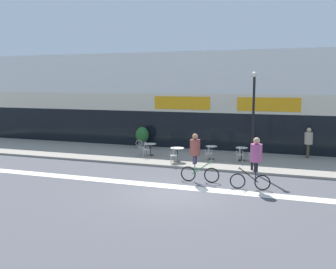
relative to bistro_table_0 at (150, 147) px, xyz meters
name	(u,v)px	position (x,y,z in m)	size (l,w,h in m)	color
ground_plane	(172,193)	(3.74, -6.88, -0.63)	(120.00, 120.00, 0.00)	#4C4C51
sidewalk_slab	(213,159)	(3.74, 0.37, -0.57)	(40.00, 5.50, 0.12)	gray
storefront_facade	(229,101)	(3.74, 5.09, 2.57)	(40.00, 4.06, 6.44)	silver
bike_lane_stripe	(180,187)	(3.74, -5.86, -0.62)	(36.00, 0.70, 0.01)	silver
bistro_table_0	(150,147)	(0.00, 0.00, 0.00)	(0.73, 0.73, 0.71)	black
bistro_table_1	(177,152)	(2.10, -1.23, 0.04)	(0.76, 0.76, 0.76)	black
bistro_table_2	(211,150)	(3.71, 0.07, 0.02)	(0.64, 0.64, 0.75)	black
bistro_table_3	(242,151)	(5.39, 0.26, 0.01)	(0.67, 0.67, 0.73)	black
cafe_chair_0_near	(146,148)	(0.00, -0.63, 0.01)	(0.41, 0.58, 0.90)	#B7B2AD
cafe_chair_0_side	(141,146)	(-0.63, -0.01, 0.01)	(0.59, 0.44, 0.90)	#B7B2AD
cafe_chair_1_near	(174,154)	(2.11, -1.85, 0.01)	(0.45, 0.60, 0.90)	#B7B2AD
cafe_chair_2_near	(209,152)	(3.72, -0.55, 0.01)	(0.43, 0.59, 0.90)	#B7B2AD
cafe_chair_3_near	(240,153)	(5.40, -0.36, 0.01)	(0.42, 0.58, 0.90)	#B7B2AD
cafe_chair_3_side	(253,152)	(6.02, 0.25, 0.01)	(0.60, 0.45, 0.90)	#B7B2AD
planter_pot	(142,136)	(-1.55, 2.40, 0.26)	(0.87, 0.87, 1.39)	#4C4C51
lamp_post	(253,114)	(6.26, -1.93, 2.30)	(0.26, 0.26, 4.83)	black
cyclist_0	(255,158)	(6.80, -5.20, 0.70)	(1.67, 0.56, 2.21)	black
cyclist_1	(196,154)	(4.15, -4.73, 0.66)	(1.76, 0.53, 2.19)	black
pedestrian_near_end	(309,140)	(8.88, 2.30, 0.54)	(0.48, 0.48, 1.76)	#4C3D2D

